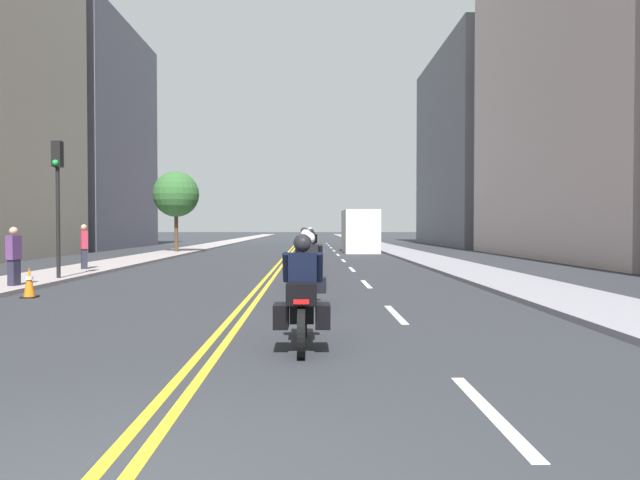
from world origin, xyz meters
name	(u,v)px	position (x,y,z in m)	size (l,w,h in m)	color
ground_plane	(295,246)	(0.00, 48.00, 0.00)	(264.00, 264.00, 0.00)	#2C2F34
sidewalk_left	(211,245)	(-7.34, 48.00, 0.06)	(2.56, 144.00, 0.12)	#9E9496
sidewalk_right	(378,245)	(7.34, 48.00, 0.06)	(2.56, 144.00, 0.12)	gray
centreline_yellow_inner	(294,246)	(-0.12, 48.00, 0.00)	(0.12, 132.00, 0.01)	yellow
centreline_yellow_outer	(296,246)	(0.12, 48.00, 0.00)	(0.12, 132.00, 0.01)	yellow
lane_dashes_white	(340,257)	(3.03, 29.00, 0.00)	(0.14, 56.40, 0.01)	silver
building_left_2	(73,137)	(-17.69, 43.94, 8.89)	(9.42, 15.82, 17.79)	slate
building_right_2	(478,149)	(16.90, 50.64, 8.89)	(7.84, 20.14, 17.78)	slate
motorcycle_0	(302,301)	(1.26, 4.85, 0.67)	(0.76, 2.16, 1.61)	black
motorcycle_1	(309,276)	(1.33, 9.22, 0.64)	(0.78, 2.08, 1.60)	black
motorcycle_2	(305,263)	(1.22, 13.43, 0.66)	(0.77, 2.16, 1.63)	black
motorcycle_3	(304,256)	(1.14, 17.30, 0.67)	(0.76, 2.17, 1.69)	black
motorcycle_4	(308,253)	(1.25, 20.88, 0.64)	(0.77, 2.16, 1.57)	black
motorcycle_5	(311,248)	(1.40, 24.80, 0.66)	(0.77, 2.19, 1.62)	black
motorcycle_6	(311,246)	(1.38, 28.65, 0.64)	(0.78, 2.12, 1.60)	black
motorcycle_7	(310,244)	(1.34, 32.68, 0.66)	(0.78, 2.12, 1.67)	black
traffic_cone_0	(29,282)	(-5.40, 10.80, 0.37)	(0.33, 0.33, 0.75)	black
traffic_light_near	(58,185)	(-6.46, 14.89, 3.01)	(0.28, 0.38, 4.36)	black
pedestrian_1	(14,257)	(-6.64, 12.53, 0.88)	(0.29, 0.40, 1.71)	#28253A
pedestrian_2	(84,247)	(-7.17, 18.79, 0.93)	(0.37, 0.42, 1.80)	#272837
street_tree_0	(176,194)	(-7.24, 34.25, 3.78)	(2.91, 2.91, 5.25)	#4F3824
parked_truck	(359,233)	(4.66, 36.04, 1.27)	(2.20, 6.50, 2.80)	#B3B7BE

